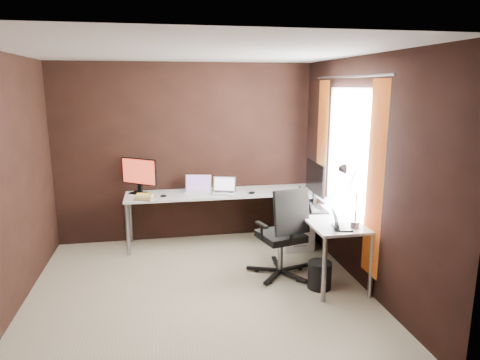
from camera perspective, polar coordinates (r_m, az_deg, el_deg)
name	(u,v)px	position (r m, az deg, el deg)	size (l,w,h in m)	color
room	(229,175)	(4.44, -1.45, 0.71)	(3.60, 3.60, 2.50)	tan
desk	(255,203)	(5.61, 2.04, -3.10)	(2.65, 2.25, 0.73)	white
drawer_pedestal	(295,225)	(5.97, 7.31, -6.01)	(0.42, 0.50, 0.60)	white
monitor_left	(139,174)	(5.99, -13.30, 0.80)	(0.47, 0.36, 0.49)	black
monitor_right	(315,180)	(5.46, 9.99, 0.02)	(0.16, 0.63, 0.52)	black
laptop_white	(198,189)	(5.94, -5.62, -1.22)	(0.40, 0.33, 0.24)	white
laptop_silver	(224,190)	(5.91, -2.17, -1.28)	(0.38, 0.32, 0.22)	silver
laptop_black_big	(310,206)	(5.17, 9.37, -3.38)	(0.30, 0.40, 0.26)	black
laptop_black_small	(340,224)	(4.59, 13.15, -5.76)	(0.24, 0.29, 0.18)	black
book_stack	(144,197)	(5.71, -12.69, -2.21)	(0.27, 0.24, 0.07)	tan
mouse_left	(163,196)	(5.77, -10.18, -2.11)	(0.09, 0.06, 0.04)	black
mouse_corner	(252,193)	(5.85, 1.58, -1.70)	(0.09, 0.06, 0.04)	black
desk_lamp	(348,188)	(4.57, 14.25, -1.02)	(0.20, 0.24, 0.66)	slate
office_chair	(282,250)	(5.06, 5.66, -9.25)	(0.60, 0.62, 1.08)	black
wastebasket	(320,275)	(4.88, 10.57, -12.36)	(0.26, 0.26, 0.30)	black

